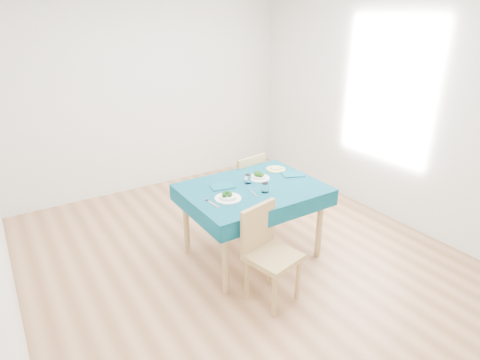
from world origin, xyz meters
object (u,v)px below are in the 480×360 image
chair_near (273,251)px  chair_far (241,182)px  table (252,222)px  side_plate (276,169)px  bowl_near (228,195)px  bowl_far (259,176)px

chair_near → chair_far: bearing=55.1°
table → side_plate: size_ratio=6.30×
table → bowl_near: bowl_near is taller
bowl_near → bowl_far: bowl_near is taller
table → bowl_far: bearing=39.5°
chair_near → bowl_near: 0.66m
table → bowl_far: size_ratio=5.88×
side_plate → table: bearing=-152.0°
side_plate → bowl_far: bearing=-160.0°
table → bowl_near: 0.55m
table → chair_near: bearing=-110.4°
bowl_near → bowl_far: bearing=25.2°
chair_near → bowl_far: size_ratio=4.42×
chair_near → side_plate: bearing=39.5°
side_plate → chair_far: bearing=110.5°
chair_far → side_plate: size_ratio=4.79×
table → side_plate: (0.47, 0.25, 0.38)m
bowl_far → chair_near: bearing=-117.3°
table → chair_far: bearing=65.7°
side_plate → bowl_near: bearing=-156.7°
table → chair_far: (0.31, 0.69, 0.12)m
table → chair_far: 0.76m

